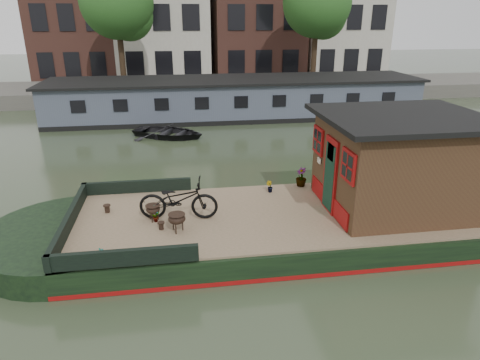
{
  "coord_description": "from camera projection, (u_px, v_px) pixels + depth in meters",
  "views": [
    {
      "loc": [
        -3.29,
        -9.55,
        5.32
      ],
      "look_at": [
        -1.78,
        0.5,
        1.4
      ],
      "focal_mm": 32.0,
      "sensor_mm": 36.0,
      "label": 1
    }
  ],
  "objects": [
    {
      "name": "potted_plant_e",
      "position": [
        101.0,
        255.0,
        8.65
      ],
      "size": [
        0.18,
        0.18,
        0.29
      ],
      "primitive_type": "imported",
      "rotation": [
        0.0,
        0.0,
        0.85
      ],
      "color": "brown",
      "rests_on": "houseboat_deck"
    },
    {
      "name": "bollard_stbd",
      "position": [
        161.0,
        226.0,
        9.95
      ],
      "size": [
        0.16,
        0.16,
        0.19
      ],
      "primitive_type": "cylinder",
      "color": "black",
      "rests_on": "houseboat_deck"
    },
    {
      "name": "potted_plant_d",
      "position": [
        301.0,
        177.0,
        12.44
      ],
      "size": [
        0.42,
        0.42,
        0.56
      ],
      "primitive_type": "imported",
      "rotation": [
        0.0,
        0.0,
        5.16
      ],
      "color": "brown",
      "rests_on": "houseboat_deck"
    },
    {
      "name": "houseboat_deck",
      "position": [
        312.0,
        212.0,
        10.95
      ],
      "size": [
        11.8,
        3.8,
        0.05
      ],
      "primitive_type": "cube",
      "color": "#8B6E56",
      "rests_on": "houseboat_hull"
    },
    {
      "name": "brazier_rear",
      "position": [
        153.0,
        213.0,
        10.35
      ],
      "size": [
        0.49,
        0.49,
        0.41
      ],
      "primitive_type": null,
      "rotation": [
        0.0,
        0.0,
        -0.4
      ],
      "color": "black",
      "rests_on": "houseboat_deck"
    },
    {
      "name": "brazier_front",
      "position": [
        177.0,
        223.0,
        9.82
      ],
      "size": [
        0.43,
        0.43,
        0.44
      ],
      "primitive_type": null,
      "rotation": [
        0.0,
        0.0,
        0.03
      ],
      "color": "black",
      "rests_on": "houseboat_deck"
    },
    {
      "name": "tree_left",
      "position": [
        119.0,
        5.0,
        25.78
      ],
      "size": [
        4.4,
        4.4,
        7.4
      ],
      "color": "#332316",
      "rests_on": "quay"
    },
    {
      "name": "bow_bulwark",
      "position": [
        107.0,
        217.0,
        10.18
      ],
      "size": [
        3.0,
        4.0,
        0.35
      ],
      "color": "black",
      "rests_on": "houseboat_deck"
    },
    {
      "name": "far_houseboat",
      "position": [
        236.0,
        99.0,
        23.75
      ],
      "size": [
        20.4,
        4.4,
        2.11
      ],
      "color": "#434B5A",
      "rests_on": "ground"
    },
    {
      "name": "ground",
      "position": [
        310.0,
        233.0,
        11.18
      ],
      "size": [
        120.0,
        120.0,
        0.0
      ],
      "primitive_type": "plane",
      "color": "#2D3723",
      "rests_on": "ground"
    },
    {
      "name": "bicycle",
      "position": [
        178.0,
        199.0,
        10.36
      ],
      "size": [
        1.98,
        0.92,
        1.0
      ],
      "primitive_type": "imported",
      "rotation": [
        0.0,
        0.0,
        1.43
      ],
      "color": "black",
      "rests_on": "houseboat_deck"
    },
    {
      "name": "potted_plant_a",
      "position": [
        155.0,
        214.0,
        10.28
      ],
      "size": [
        0.25,
        0.21,
        0.42
      ],
      "primitive_type": "imported",
      "rotation": [
        0.0,
        0.0,
        0.33
      ],
      "color": "maroon",
      "rests_on": "houseboat_deck"
    },
    {
      "name": "cabin",
      "position": [
        398.0,
        161.0,
        10.8
      ],
      "size": [
        4.0,
        3.5,
        2.42
      ],
      "color": "#331A14",
      "rests_on": "houseboat_deck"
    },
    {
      "name": "tree_right",
      "position": [
        319.0,
        6.0,
        27.51
      ],
      "size": [
        4.4,
        4.4,
        7.4
      ],
      "color": "#332316",
      "rests_on": "quay"
    },
    {
      "name": "dinghy",
      "position": [
        169.0,
        130.0,
        19.91
      ],
      "size": [
        4.14,
        3.71,
        0.7
      ],
      "primitive_type": "imported",
      "rotation": [
        0.0,
        0.0,
        1.1
      ],
      "color": "black",
      "rests_on": "ground"
    },
    {
      "name": "houseboat_hull",
      "position": [
        260.0,
        227.0,
        10.89
      ],
      "size": [
        14.01,
        4.02,
        0.6
      ],
      "color": "black",
      "rests_on": "ground"
    },
    {
      "name": "potted_plant_b",
      "position": [
        270.0,
        187.0,
        12.04
      ],
      "size": [
        0.23,
        0.22,
        0.32
      ],
      "primitive_type": "imported",
      "rotation": [
        0.0,
        0.0,
        2.52
      ],
      "color": "maroon",
      "rests_on": "houseboat_deck"
    },
    {
      "name": "quay",
      "position": [
        223.0,
        90.0,
        29.93
      ],
      "size": [
        60.0,
        6.0,
        0.9
      ],
      "primitive_type": "cube",
      "color": "#47443F",
      "rests_on": "ground"
    },
    {
      "name": "bollard_port",
      "position": [
        107.0,
        209.0,
        10.82
      ],
      "size": [
        0.18,
        0.18,
        0.21
      ],
      "primitive_type": "cylinder",
      "color": "black",
      "rests_on": "houseboat_deck"
    }
  ]
}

